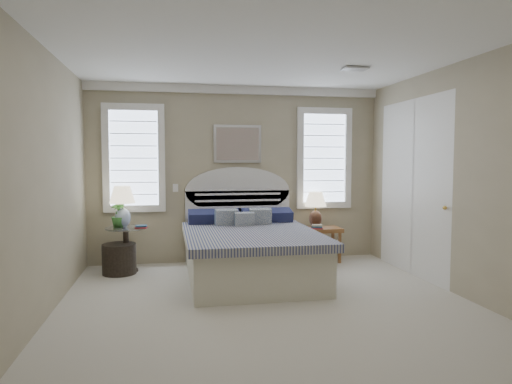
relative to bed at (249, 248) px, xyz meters
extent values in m
cube|color=beige|center=(0.00, -1.46, -0.39)|extent=(4.50, 5.00, 0.01)
cube|color=white|center=(0.00, -1.46, 2.31)|extent=(4.50, 5.00, 0.01)
cube|color=tan|center=(0.00, 1.04, 0.96)|extent=(4.50, 0.02, 2.70)
cube|color=tan|center=(-2.25, -1.46, 0.96)|extent=(0.02, 5.00, 2.70)
cube|color=tan|center=(2.25, -1.46, 0.96)|extent=(0.02, 5.00, 2.70)
cube|color=white|center=(0.00, 1.00, 2.25)|extent=(4.50, 0.08, 0.12)
cube|color=#B2B2B2|center=(1.20, -0.66, 2.29)|extent=(0.30, 0.20, 0.02)
cube|color=white|center=(-0.95, 1.03, 0.76)|extent=(0.08, 0.01, 0.12)
cube|color=silver|center=(-1.55, 1.02, 1.21)|extent=(0.90, 0.06, 1.60)
cube|color=silver|center=(1.40, 1.02, 1.21)|extent=(0.90, 0.06, 1.60)
cube|color=silver|center=(0.00, 1.00, 1.43)|extent=(0.74, 0.04, 0.58)
cube|color=white|center=(2.23, -0.26, 0.81)|extent=(0.02, 1.80, 2.40)
cube|color=beige|center=(0.00, -0.13, -0.11)|extent=(1.60, 2.10, 0.55)
cube|color=navy|center=(0.00, -0.18, 0.20)|extent=(1.72, 2.15, 0.10)
cube|color=silver|center=(0.00, 0.98, 0.16)|extent=(1.62, 0.08, 1.10)
cube|color=#1C2147|center=(-0.40, 0.70, 0.34)|extent=(0.75, 0.31, 0.23)
cube|color=#1C2147|center=(0.40, 0.70, 0.34)|extent=(0.75, 0.31, 0.23)
cube|color=navy|center=(-0.25, 0.47, 0.32)|extent=(0.33, 0.20, 0.34)
cube|color=navy|center=(0.25, 0.47, 0.32)|extent=(0.33, 0.20, 0.34)
cube|color=navy|center=(0.00, 0.37, 0.30)|extent=(0.28, 0.14, 0.29)
cylinder|color=black|center=(-1.65, 0.59, -0.37)|extent=(0.32, 0.32, 0.03)
cylinder|color=black|center=(-1.65, 0.59, -0.09)|extent=(0.08, 0.08, 0.60)
cylinder|color=silver|center=(-1.65, 0.59, 0.23)|extent=(0.56, 0.56, 0.02)
cube|color=brown|center=(1.30, 0.69, 0.11)|extent=(0.50, 0.40, 0.06)
cube|color=brown|center=(1.30, 0.69, -0.21)|extent=(0.44, 0.34, 0.03)
cube|color=brown|center=(1.10, 0.54, -0.15)|extent=(0.04, 0.04, 0.47)
cube|color=brown|center=(1.10, 0.84, -0.15)|extent=(0.04, 0.04, 0.47)
cube|color=brown|center=(1.50, 0.54, -0.15)|extent=(0.04, 0.04, 0.47)
cube|color=brown|center=(1.50, 0.84, -0.15)|extent=(0.04, 0.04, 0.47)
cylinder|color=black|center=(-1.73, 0.49, -0.18)|extent=(0.55, 0.55, 0.42)
cylinder|color=white|center=(-1.69, 0.65, 0.26)|extent=(0.13, 0.13, 0.03)
ellipsoid|color=white|center=(-1.69, 0.65, 0.37)|extent=(0.23, 0.23, 0.27)
cylinder|color=gold|center=(-1.69, 0.65, 0.54)|extent=(0.03, 0.03, 0.10)
cylinder|color=black|center=(1.21, 0.84, 0.16)|extent=(0.14, 0.14, 0.03)
ellipsoid|color=black|center=(1.21, 0.84, 0.27)|extent=(0.26, 0.26, 0.26)
cylinder|color=gold|center=(1.21, 0.84, 0.43)|extent=(0.04, 0.04, 0.09)
imported|color=#3C712D|center=(-1.75, 0.62, 0.42)|extent=(0.23, 0.23, 0.36)
cube|color=maroon|center=(-1.43, 0.45, 0.26)|extent=(0.17, 0.13, 0.02)
cube|color=navy|center=(-1.43, 0.45, 0.28)|extent=(0.16, 0.12, 0.02)
cube|color=maroon|center=(1.15, 0.58, 0.16)|extent=(0.19, 0.16, 0.02)
cube|color=navy|center=(1.15, 0.58, 0.18)|extent=(0.18, 0.15, 0.02)
cube|color=#BFB49D|center=(1.15, 0.58, 0.20)|extent=(0.17, 0.14, 0.02)
camera|label=1|loc=(-1.04, -5.97, 1.18)|focal=32.00mm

